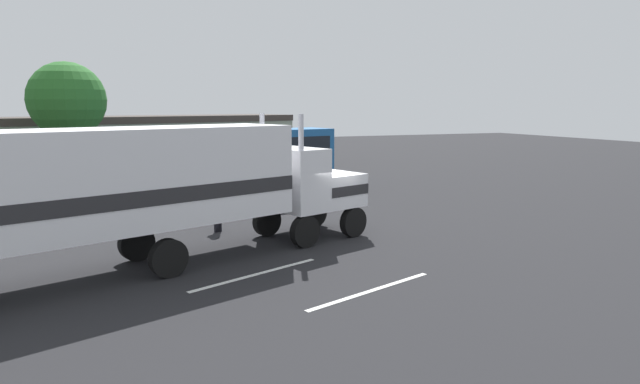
# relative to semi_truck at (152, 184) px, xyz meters

# --- Properties ---
(ground_plane) EXTENTS (120.00, 120.00, 0.00)m
(ground_plane) POSITION_rel_semi_truck_xyz_m (6.05, 1.70, -2.52)
(ground_plane) COLOR #232326
(lane_stripe_near) EXTENTS (4.16, 1.75, 0.01)m
(lane_stripe_near) POSITION_rel_semi_truck_xyz_m (2.57, -1.80, -2.52)
(lane_stripe_near) COLOR silver
(lane_stripe_near) RESTS_ON ground_plane
(lane_stripe_mid) EXTENTS (4.22, 1.54, 0.01)m
(lane_stripe_mid) POSITION_rel_semi_truck_xyz_m (4.96, -4.29, -2.52)
(lane_stripe_mid) COLOR silver
(lane_stripe_mid) RESTS_ON ground_plane
(semi_truck) EXTENTS (14.19, 6.97, 4.50)m
(semi_truck) POSITION_rel_semi_truck_xyz_m (0.00, 0.00, 0.00)
(semi_truck) COLOR white
(semi_truck) RESTS_ON ground_plane
(person_bystander) EXTENTS (0.42, 0.48, 1.63)m
(person_bystander) POSITION_rel_semi_truck_xyz_m (2.67, 3.93, -1.63)
(person_bystander) COLOR black
(person_bystander) RESTS_ON ground_plane
(parked_bus) EXTENTS (11.29, 4.77, 3.40)m
(parked_bus) POSITION_rel_semi_truck_xyz_m (6.35, 14.04, -0.46)
(parked_bus) COLOR #1E5999
(parked_bus) RESTS_ON ground_plane
(parked_car) EXTENTS (4.53, 2.15, 1.57)m
(parked_car) POSITION_rel_semi_truck_xyz_m (-4.14, 13.80, -1.72)
(parked_car) COLOR maroon
(parked_car) RESTS_ON ground_plane
(tree_center) EXTENTS (4.45, 4.45, 7.34)m
(tree_center) POSITION_rel_semi_truck_xyz_m (-2.87, 19.29, 2.57)
(tree_center) COLOR brown
(tree_center) RESTS_ON ground_plane
(building_backdrop) EXTENTS (24.31, 13.34, 4.00)m
(building_backdrop) POSITION_rel_semi_truck_xyz_m (2.60, 28.16, -0.33)
(building_backdrop) COLOR gray
(building_backdrop) RESTS_ON ground_plane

